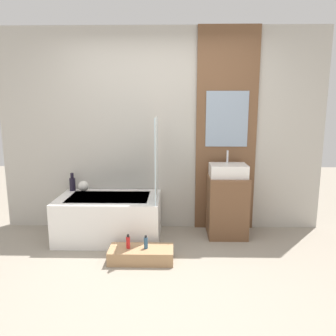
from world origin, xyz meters
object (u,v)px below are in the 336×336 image
at_px(bathtub, 110,217).
at_px(bottle_soap_secondary, 146,243).
at_px(vase_round_light, 83,186).
at_px(bottle_soap_primary, 128,242).
at_px(wooden_step_bench, 141,255).
at_px(vase_tall_dark, 72,183).
at_px(sink, 228,170).

height_order(bathtub, bottle_soap_secondary, bathtub).
height_order(vase_round_light, bottle_soap_secondary, vase_round_light).
relative_size(bathtub, bottle_soap_primary, 8.14).
relative_size(wooden_step_bench, bottle_soap_primary, 4.46).
height_order(bathtub, vase_tall_dark, vase_tall_dark).
distance_m(vase_round_light, bottle_soap_secondary, 1.31).
height_order(wooden_step_bench, sink, sink).
distance_m(vase_round_light, bottle_soap_primary, 1.19).
relative_size(wooden_step_bench, sink, 1.50).
bearing_deg(wooden_step_bench, vase_round_light, 133.45).
height_order(bathtub, bottle_soap_primary, bathtub).
xyz_separation_m(vase_tall_dark, vase_round_light, (0.15, -0.03, -0.03)).
relative_size(bathtub, bottle_soap_secondary, 8.65).
bearing_deg(vase_round_light, sink, -4.19).
xyz_separation_m(vase_round_light, bottle_soap_secondary, (0.88, -0.88, -0.39)).
distance_m(bathtub, vase_tall_dark, 0.71).
xyz_separation_m(wooden_step_bench, vase_tall_dark, (-0.99, 0.91, 0.55)).
height_order(sink, bottle_soap_primary, sink).
distance_m(sink, vase_tall_dark, 2.02).
distance_m(bathtub, vase_round_light, 0.57).
distance_m(vase_tall_dark, bottle_soap_secondary, 1.44).
bearing_deg(vase_round_light, bathtub, -34.60).
height_order(vase_tall_dark, bottle_soap_primary, vase_tall_dark).
distance_m(bathtub, bottle_soap_primary, 0.69).
bearing_deg(wooden_step_bench, vase_tall_dark, 137.28).
distance_m(sink, bottle_soap_primary, 1.51).
bearing_deg(vase_round_light, vase_tall_dark, 168.62).
bearing_deg(wooden_step_bench, bottle_soap_secondary, 0.00).
bearing_deg(wooden_step_bench, sink, 36.23).
xyz_separation_m(vase_tall_dark, bottle_soap_primary, (0.85, -0.91, -0.41)).
xyz_separation_m(sink, bottle_soap_primary, (-1.15, -0.74, -0.63)).
bearing_deg(bottle_soap_primary, vase_round_light, 128.39).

